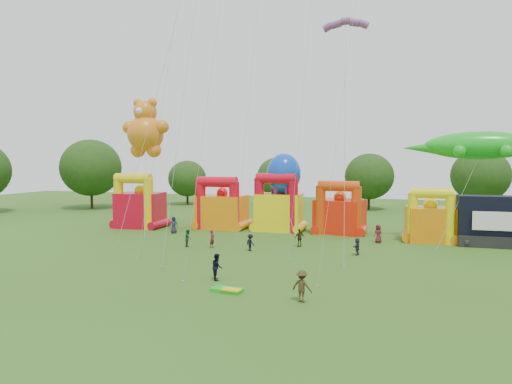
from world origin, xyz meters
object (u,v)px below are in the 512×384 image
(bouncy_castle_0, at_px, (139,207))
(octopus_kite, at_px, (287,199))
(teddy_bear_kite, at_px, (145,171))
(gecko_kite, at_px, (467,180))
(stage_trailer, at_px, (500,222))
(spectator_0, at_px, (174,225))
(bouncy_castle_2, at_px, (278,209))
(spectator_4, at_px, (300,238))

(bouncy_castle_0, bearing_deg, octopus_kite, 2.86)
(octopus_kite, bearing_deg, bouncy_castle_0, -177.14)
(teddy_bear_kite, relative_size, gecko_kite, 1.15)
(bouncy_castle_0, distance_m, teddy_bear_kite, 5.82)
(stage_trailer, xyz_separation_m, spectator_0, (-34.24, -2.33, -1.42))
(stage_trailer, xyz_separation_m, teddy_bear_kite, (-38.01, -2.04, 4.78))
(teddy_bear_kite, bearing_deg, bouncy_castle_0, 134.41)
(gecko_kite, relative_size, octopus_kite, 1.41)
(bouncy_castle_0, distance_m, gecko_kite, 37.66)
(bouncy_castle_2, distance_m, gecko_kite, 20.71)
(teddy_bear_kite, relative_size, spectator_0, 8.21)
(bouncy_castle_2, height_order, teddy_bear_kite, teddy_bear_kite)
(spectator_0, xyz_separation_m, spectator_4, (15.62, -3.81, -0.09))
(bouncy_castle_2, height_order, octopus_kite, octopus_kite)
(bouncy_castle_0, xyz_separation_m, teddy_bear_kite, (2.49, -2.55, 4.60))
(bouncy_castle_2, xyz_separation_m, spectator_0, (-11.08, -5.48, -1.65))
(bouncy_castle_2, xyz_separation_m, octopus_kite, (1.46, -1.70, 1.33))
(stage_trailer, bearing_deg, bouncy_castle_0, 179.28)
(bouncy_castle_2, relative_size, spectator_0, 3.54)
(octopus_kite, xyz_separation_m, spectator_0, (-12.55, -3.78, -2.97))
(bouncy_castle_2, xyz_separation_m, gecko_kite, (20.11, -3.11, 3.84))
(stage_trailer, distance_m, spectator_4, 19.67)
(bouncy_castle_2, relative_size, gecko_kite, 0.50)
(spectator_0, bearing_deg, bouncy_castle_2, 3.79)
(gecko_kite, height_order, spectator_4, gecko_kite)
(gecko_kite, bearing_deg, spectator_0, -175.65)
(teddy_bear_kite, bearing_deg, spectator_0, -4.45)
(bouncy_castle_2, distance_m, stage_trailer, 23.37)
(teddy_bear_kite, xyz_separation_m, octopus_kite, (16.32, 3.49, -3.23))
(bouncy_castle_0, xyz_separation_m, gecko_kite, (37.46, -0.47, 3.88))
(bouncy_castle_2, xyz_separation_m, stage_trailer, (23.16, -3.15, -0.22))
(bouncy_castle_0, bearing_deg, spectator_4, -16.91)
(bouncy_castle_2, relative_size, stage_trailer, 0.90)
(gecko_kite, relative_size, spectator_4, 7.87)
(bouncy_castle_0, height_order, stage_trailer, bouncy_castle_0)
(bouncy_castle_0, height_order, teddy_bear_kite, teddy_bear_kite)
(gecko_kite, xyz_separation_m, spectator_0, (-31.19, -2.37, -5.49))
(octopus_kite, distance_m, spectator_4, 8.75)
(bouncy_castle_0, height_order, octopus_kite, octopus_kite)
(teddy_bear_kite, xyz_separation_m, spectator_4, (19.39, -4.11, -6.30))
(teddy_bear_kite, xyz_separation_m, gecko_kite, (34.96, 2.08, -0.72))
(stage_trailer, xyz_separation_m, gecko_kite, (-3.05, 0.04, 4.07))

